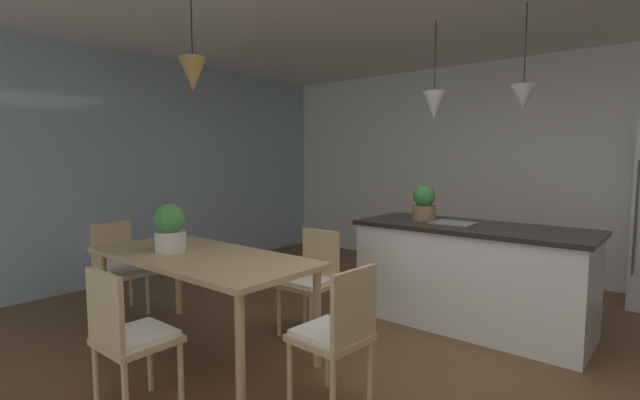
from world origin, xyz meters
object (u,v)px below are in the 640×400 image
Objects in this scene: dining_table at (201,264)px; chair_near_right at (129,335)px; chair_far_right at (311,278)px; potted_plant_on_island at (424,204)px; kitchen_island at (470,274)px; chair_window_end at (119,264)px; chair_kitchen_end at (337,332)px; potted_plant_on_table at (170,228)px.

dining_table is 2.17× the size of chair_near_right.
chair_far_right is 1.61m from chair_near_right.
potted_plant_on_island reaches higher than chair_near_right.
chair_window_end is at bearing -145.88° from kitchen_island.
chair_kitchen_end is 1.20m from chair_near_right.
potted_plant_on_table is (-0.27, -0.08, 0.26)m from dining_table.
kitchen_island reaches higher than chair_near_right.
potted_plant_on_table reaches higher than chair_window_end.
chair_near_right is 2.29× the size of potted_plant_on_table.
chair_far_right is 1.00× the size of chair_kitchen_end.
chair_near_right is at bearing -45.83° from potted_plant_on_table.
chair_near_right is at bearing -100.82° from potted_plant_on_island.
chair_near_right is at bearing -89.92° from chair_far_right.
chair_far_right is at bearing 137.87° from chair_kitchen_end.
dining_table is at bearing 117.87° from chair_near_right.
chair_kitchen_end is 2.63× the size of potted_plant_on_island.
chair_kitchen_end reaches higher than dining_table.
chair_near_right is (0.42, -0.80, -0.21)m from dining_table.
potted_plant_on_island is at bearing 57.94° from potted_plant_on_table.
potted_plant_on_island is (0.93, 1.83, 0.38)m from dining_table.
chair_kitchen_end is 1.84m from kitchen_island.
chair_far_right is 1.00× the size of chair_near_right.
chair_window_end and chair_near_right have the same top height.
chair_near_right is at bearing -110.13° from kitchen_island.
potted_plant_on_table is at bearing -122.06° from potted_plant_on_island.
dining_table is 0.93m from chair_near_right.
chair_window_end reaches higher than dining_table.
chair_window_end is 2.63m from chair_kitchen_end.
chair_window_end is (-1.31, 0.00, -0.21)m from dining_table.
kitchen_island is at bearing 87.57° from chair_kitchen_end.
chair_near_right is at bearing -137.99° from chair_kitchen_end.
chair_near_right is at bearing -62.13° from dining_table.
kitchen_island is at bearing 0.00° from potted_plant_on_island.
potted_plant_on_island is at bearing 79.18° from chair_near_right.
chair_far_right is 0.44× the size of kitchen_island.
chair_near_right is 2.81m from kitchen_island.
dining_table is 1.33m from chair_kitchen_end.
chair_window_end is at bearing 179.93° from dining_table.
chair_near_right is (-0.89, -0.80, 0.00)m from chair_kitchen_end.
chair_window_end is 2.63× the size of potted_plant_on_island.
kitchen_island is (1.39, 1.83, -0.22)m from dining_table.
chair_kitchen_end is at bearing 42.01° from chair_near_right.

